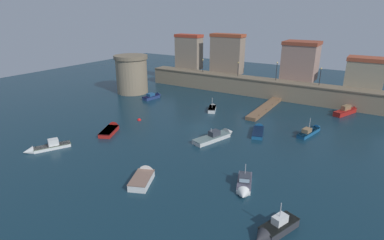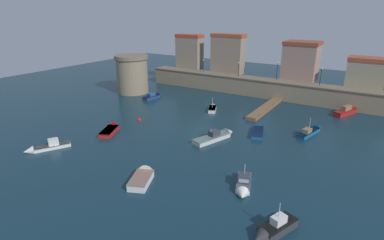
{
  "view_description": "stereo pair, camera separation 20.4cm",
  "coord_description": "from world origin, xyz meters",
  "px_view_note": "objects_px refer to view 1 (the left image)",
  "views": [
    {
      "loc": [
        23.21,
        -39.28,
        17.58
      ],
      "look_at": [
        0.0,
        -1.85,
        1.82
      ],
      "focal_mm": 28.74,
      "sensor_mm": 36.0,
      "label": 1
    },
    {
      "loc": [
        23.38,
        -39.18,
        17.58
      ],
      "look_at": [
        0.0,
        -1.85,
        1.82
      ],
      "focal_mm": 28.74,
      "sensor_mm": 36.0,
      "label": 2
    }
  ],
  "objects_px": {
    "quay_lamp_2": "(277,68)",
    "moored_boat_10": "(258,130)",
    "moored_boat_5": "(212,108)",
    "mooring_buoy_0": "(139,120)",
    "moored_boat_7": "(274,229)",
    "moored_boat_9": "(144,177)",
    "quay_lamp_3": "(321,74)",
    "moored_boat_6": "(311,131)",
    "quay_lamp_1": "(238,67)",
    "moored_boat_4": "(347,111)",
    "moored_boat_0": "(244,185)",
    "moored_boat_3": "(217,136)",
    "quay_lamp_0": "(203,63)",
    "fortress_tower": "(132,74)",
    "moored_boat_8": "(45,147)",
    "moored_boat_1": "(111,129)",
    "moored_boat_2": "(154,96)"
  },
  "relations": [
    {
      "from": "quay_lamp_3",
      "to": "moored_boat_1",
      "type": "bearing_deg",
      "value": -126.74
    },
    {
      "from": "moored_boat_9",
      "to": "quay_lamp_2",
      "type": "bearing_deg",
      "value": -25.02
    },
    {
      "from": "quay_lamp_3",
      "to": "mooring_buoy_0",
      "type": "bearing_deg",
      "value": -132.23
    },
    {
      "from": "moored_boat_7",
      "to": "moored_boat_9",
      "type": "relative_size",
      "value": 0.99
    },
    {
      "from": "moored_boat_3",
      "to": "moored_boat_8",
      "type": "height_order",
      "value": "moored_boat_3"
    },
    {
      "from": "moored_boat_0",
      "to": "moored_boat_3",
      "type": "height_order",
      "value": "moored_boat_0"
    },
    {
      "from": "moored_boat_1",
      "to": "moored_boat_6",
      "type": "height_order",
      "value": "moored_boat_6"
    },
    {
      "from": "moored_boat_2",
      "to": "mooring_buoy_0",
      "type": "height_order",
      "value": "moored_boat_2"
    },
    {
      "from": "moored_boat_5",
      "to": "mooring_buoy_0",
      "type": "height_order",
      "value": "moored_boat_5"
    },
    {
      "from": "quay_lamp_2",
      "to": "moored_boat_3",
      "type": "height_order",
      "value": "quay_lamp_2"
    },
    {
      "from": "moored_boat_4",
      "to": "quay_lamp_3",
      "type": "bearing_deg",
      "value": 82.76
    },
    {
      "from": "quay_lamp_0",
      "to": "moored_boat_9",
      "type": "distance_m",
      "value": 43.99
    },
    {
      "from": "fortress_tower",
      "to": "moored_boat_9",
      "type": "bearing_deg",
      "value": -46.18
    },
    {
      "from": "quay_lamp_1",
      "to": "moored_boat_0",
      "type": "bearing_deg",
      "value": -64.99
    },
    {
      "from": "moored_boat_0",
      "to": "moored_boat_2",
      "type": "bearing_deg",
      "value": -146.51
    },
    {
      "from": "quay_lamp_1",
      "to": "moored_boat_7",
      "type": "relative_size",
      "value": 0.63
    },
    {
      "from": "moored_boat_0",
      "to": "moored_boat_10",
      "type": "xyz_separation_m",
      "value": [
        -4.31,
        15.93,
        -0.11
      ]
    },
    {
      "from": "moored_boat_3",
      "to": "moored_boat_1",
      "type": "bearing_deg",
      "value": 130.16
    },
    {
      "from": "quay_lamp_1",
      "to": "moored_boat_4",
      "type": "height_order",
      "value": "quay_lamp_1"
    },
    {
      "from": "quay_lamp_3",
      "to": "moored_boat_1",
      "type": "height_order",
      "value": "quay_lamp_3"
    },
    {
      "from": "moored_boat_5",
      "to": "moored_boat_7",
      "type": "height_order",
      "value": "moored_boat_7"
    },
    {
      "from": "quay_lamp_2",
      "to": "moored_boat_5",
      "type": "relative_size",
      "value": 0.87
    },
    {
      "from": "quay_lamp_0",
      "to": "quay_lamp_2",
      "type": "xyz_separation_m",
      "value": [
        17.6,
        0.0,
        0.48
      ]
    },
    {
      "from": "quay_lamp_2",
      "to": "moored_boat_8",
      "type": "height_order",
      "value": "quay_lamp_2"
    },
    {
      "from": "moored_boat_7",
      "to": "moored_boat_9",
      "type": "xyz_separation_m",
      "value": [
        -14.83,
        0.92,
        -0.07
      ]
    },
    {
      "from": "moored_boat_4",
      "to": "mooring_buoy_0",
      "type": "bearing_deg",
      "value": 150.46
    },
    {
      "from": "quay_lamp_1",
      "to": "moored_boat_2",
      "type": "xyz_separation_m",
      "value": [
        -13.04,
        -13.79,
        -5.46
      ]
    },
    {
      "from": "quay_lamp_0",
      "to": "moored_boat_8",
      "type": "height_order",
      "value": "quay_lamp_0"
    },
    {
      "from": "quay_lamp_2",
      "to": "moored_boat_10",
      "type": "bearing_deg",
      "value": -78.78
    },
    {
      "from": "moored_boat_7",
      "to": "mooring_buoy_0",
      "type": "relative_size",
      "value": 7.4
    },
    {
      "from": "moored_boat_2",
      "to": "moored_boat_4",
      "type": "distance_m",
      "value": 37.59
    },
    {
      "from": "moored_boat_7",
      "to": "moored_boat_6",
      "type": "bearing_deg",
      "value": -153.88
    },
    {
      "from": "quay_lamp_0",
      "to": "moored_boat_9",
      "type": "height_order",
      "value": "quay_lamp_0"
    },
    {
      "from": "moored_boat_8",
      "to": "moored_boat_9",
      "type": "xyz_separation_m",
      "value": [
        16.26,
        0.95,
        0.07
      ]
    },
    {
      "from": "quay_lamp_1",
      "to": "fortress_tower",
      "type": "bearing_deg",
      "value": -148.31
    },
    {
      "from": "moored_boat_0",
      "to": "moored_boat_5",
      "type": "distance_m",
      "value": 26.91
    },
    {
      "from": "moored_boat_8",
      "to": "quay_lamp_1",
      "type": "bearing_deg",
      "value": -164.67
    },
    {
      "from": "quay_lamp_2",
      "to": "moored_boat_2",
      "type": "relative_size",
      "value": 0.77
    },
    {
      "from": "moored_boat_3",
      "to": "moored_boat_2",
      "type": "bearing_deg",
      "value": 78.97
    },
    {
      "from": "quay_lamp_3",
      "to": "moored_boat_9",
      "type": "distance_m",
      "value": 42.27
    },
    {
      "from": "quay_lamp_0",
      "to": "moored_boat_6",
      "type": "xyz_separation_m",
      "value": [
        28.59,
        -16.61,
        -5.46
      ]
    },
    {
      "from": "quay_lamp_2",
      "to": "moored_boat_3",
      "type": "xyz_separation_m",
      "value": [
        -0.12,
        -26.04,
        -5.88
      ]
    },
    {
      "from": "moored_boat_3",
      "to": "moored_boat_6",
      "type": "bearing_deg",
      "value": -31.05
    },
    {
      "from": "moored_boat_8",
      "to": "moored_boat_9",
      "type": "height_order",
      "value": "moored_boat_8"
    },
    {
      "from": "quay_lamp_0",
      "to": "quay_lamp_1",
      "type": "bearing_deg",
      "value": 0.0
    },
    {
      "from": "moored_boat_7",
      "to": "moored_boat_10",
      "type": "height_order",
      "value": "moored_boat_7"
    },
    {
      "from": "quay_lamp_0",
      "to": "moored_boat_3",
      "type": "bearing_deg",
      "value": -56.13
    },
    {
      "from": "moored_boat_2",
      "to": "fortress_tower",
      "type": "bearing_deg",
      "value": 87.31
    },
    {
      "from": "fortress_tower",
      "to": "moored_boat_2",
      "type": "bearing_deg",
      "value": -11.11
    },
    {
      "from": "moored_boat_5",
      "to": "moored_boat_8",
      "type": "height_order",
      "value": "moored_boat_5"
    }
  ]
}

